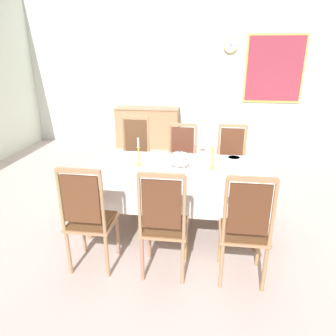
# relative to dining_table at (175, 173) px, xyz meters

# --- Properties ---
(ground) EXTENTS (7.54, 7.13, 0.04)m
(ground) POSITION_rel_dining_table_xyz_m (0.00, 0.07, -0.72)
(ground) COLOR #BFADA8
(back_wall) EXTENTS (7.54, 0.08, 3.48)m
(back_wall) POSITION_rel_dining_table_xyz_m (0.00, 3.68, 1.04)
(back_wall) COLOR silver
(back_wall) RESTS_ON ground
(dining_table) EXTENTS (2.10, 1.06, 0.77)m
(dining_table) POSITION_rel_dining_table_xyz_m (0.00, 0.00, 0.00)
(dining_table) COLOR #9F7650
(dining_table) RESTS_ON ground
(tablecloth) EXTENTS (2.12, 1.08, 0.37)m
(tablecloth) POSITION_rel_dining_table_xyz_m (0.00, 0.00, -0.02)
(tablecloth) COLOR white
(tablecloth) RESTS_ON dining_table
(chair_south_a) EXTENTS (0.44, 0.42, 1.12)m
(chair_south_a) POSITION_rel_dining_table_xyz_m (-0.72, -0.94, -0.12)
(chair_south_a) COLOR tan
(chair_south_a) RESTS_ON ground
(chair_north_a) EXTENTS (0.44, 0.42, 1.17)m
(chair_north_a) POSITION_rel_dining_table_xyz_m (-0.72, 0.94, -0.10)
(chair_north_a) COLOR #AB8451
(chair_north_a) RESTS_ON ground
(chair_south_b) EXTENTS (0.44, 0.42, 1.11)m
(chair_south_b) POSITION_rel_dining_table_xyz_m (0.00, -0.94, -0.12)
(chair_south_b) COLOR #AB785E
(chair_south_b) RESTS_ON ground
(chair_north_b) EXTENTS (0.44, 0.42, 1.07)m
(chair_north_b) POSITION_rel_dining_table_xyz_m (0.00, 0.93, -0.13)
(chair_north_b) COLOR #AF765E
(chair_north_b) RESTS_ON ground
(chair_south_c) EXTENTS (0.44, 0.42, 1.12)m
(chair_south_c) POSITION_rel_dining_table_xyz_m (0.73, -0.94, -0.12)
(chair_south_c) COLOR tan
(chair_south_c) RESTS_ON ground
(chair_north_c) EXTENTS (0.44, 0.42, 1.08)m
(chair_north_c) POSITION_rel_dining_table_xyz_m (0.73, 0.93, -0.13)
(chair_north_c) COLOR #B1794E
(chair_north_c) RESTS_ON ground
(soup_tureen) EXTENTS (0.25, 0.25, 0.20)m
(soup_tureen) POSITION_rel_dining_table_xyz_m (0.05, 0.00, 0.18)
(soup_tureen) COLOR white
(soup_tureen) RESTS_ON tablecloth
(candlestick_west) EXTENTS (0.07, 0.07, 0.34)m
(candlestick_west) POSITION_rel_dining_table_xyz_m (-0.44, -0.00, 0.22)
(candlestick_west) COLOR gold
(candlestick_west) RESTS_ON tablecloth
(candlestick_east) EXTENTS (0.07, 0.07, 0.37)m
(candlestick_east) POSITION_rel_dining_table_xyz_m (0.44, -0.00, 0.23)
(candlestick_east) COLOR gold
(candlestick_east) RESTS_ON tablecloth
(bowl_near_left) EXTENTS (0.15, 0.15, 0.04)m
(bowl_near_left) POSITION_rel_dining_table_xyz_m (0.14, 0.38, 0.10)
(bowl_near_left) COLOR white
(bowl_near_left) RESTS_ON tablecloth
(bowl_near_right) EXTENTS (0.14, 0.14, 0.03)m
(bowl_near_right) POSITION_rel_dining_table_xyz_m (0.85, -0.41, 0.09)
(bowl_near_right) COLOR white
(bowl_near_right) RESTS_ON tablecloth
(bowl_far_left) EXTENTS (0.18, 0.18, 0.03)m
(bowl_far_left) POSITION_rel_dining_table_xyz_m (0.71, 0.36, 0.10)
(bowl_far_left) COLOR white
(bowl_far_left) RESTS_ON tablecloth
(spoon_primary) EXTENTS (0.03, 0.18, 0.01)m
(spoon_primary) POSITION_rel_dining_table_xyz_m (0.25, 0.40, 0.08)
(spoon_primary) COLOR gold
(spoon_primary) RESTS_ON tablecloth
(spoon_secondary) EXTENTS (0.03, 0.18, 0.01)m
(spoon_secondary) POSITION_rel_dining_table_xyz_m (0.95, -0.39, 0.08)
(spoon_secondary) COLOR gold
(spoon_secondary) RESTS_ON tablecloth
(sideboard) EXTENTS (1.44, 0.48, 0.90)m
(sideboard) POSITION_rel_dining_table_xyz_m (-1.00, 3.36, -0.24)
(sideboard) COLOR #A87D58
(sideboard) RESTS_ON ground
(mounted_clock) EXTENTS (0.29, 0.06, 0.29)m
(mounted_clock) POSITION_rel_dining_table_xyz_m (0.77, 3.61, 1.49)
(mounted_clock) COLOR #D1B251
(framed_painting) EXTENTS (1.22, 0.05, 1.39)m
(framed_painting) POSITION_rel_dining_table_xyz_m (1.72, 3.62, 1.03)
(framed_painting) COLOR #D1B251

